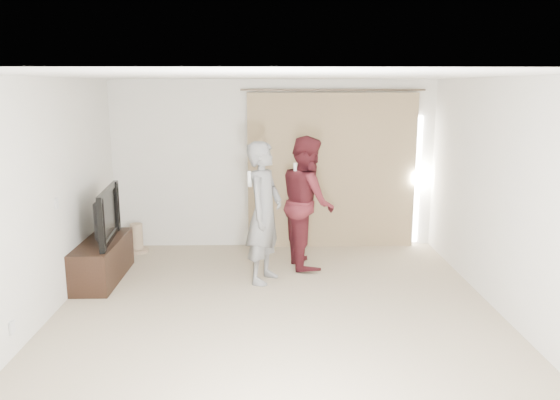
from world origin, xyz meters
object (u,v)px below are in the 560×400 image
(person_woman, at_px, (307,202))
(tv_console, at_px, (103,260))
(person_man, at_px, (264,213))
(tv, at_px, (100,215))

(person_woman, bearing_deg, tv_console, -169.02)
(tv_console, bearing_deg, person_woman, 10.98)
(tv_console, xyz_separation_m, person_man, (2.12, -0.10, 0.65))
(person_man, bearing_deg, tv, 177.31)
(tv, bearing_deg, person_woman, -84.62)
(tv_console, bearing_deg, tv, 0.00)
(tv, distance_m, person_man, 2.12)
(person_man, relative_size, person_woman, 0.99)
(tv, xyz_separation_m, person_woman, (2.72, 0.53, 0.05))
(tv_console, height_order, person_man, person_man)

